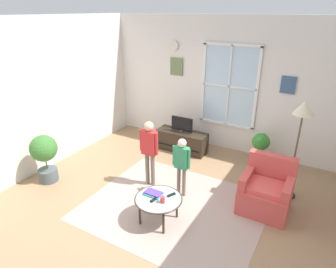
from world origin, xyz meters
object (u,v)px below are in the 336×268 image
television (182,124)px  remote_near_cup (171,195)px  cup (163,200)px  person_red_shirt (149,146)px  potted_plant_by_window (260,146)px  tv_stand (182,141)px  armchair (266,191)px  floor_lamp (302,118)px  coffee_table (158,200)px  potted_plant_corner (45,154)px  book_stack (153,193)px  person_green_shirt (182,161)px  remote_near_books (154,200)px

television → remote_near_cup: (0.95, -2.20, -0.22)m
cup → person_red_shirt: (-0.78, 0.86, 0.32)m
television → potted_plant_by_window: television is taller
tv_stand → armchair: armchair is taller
tv_stand → floor_lamp: (2.45, -0.67, 1.22)m
coffee_table → potted_plant_corner: potted_plant_corner is taller
book_stack → person_green_shirt: person_green_shirt is taller
floor_lamp → television: bearing=164.7°
tv_stand → book_stack: size_ratio=4.21×
cup → person_green_shirt: person_green_shirt is taller
remote_near_cup → remote_near_books: bearing=-125.4°
book_stack → person_green_shirt: size_ratio=0.26×
person_green_shirt → remote_near_cup: bearing=-76.6°
person_green_shirt → floor_lamp: 2.03m
remote_near_books → person_green_shirt: person_green_shirt is taller
cup → person_green_shirt: (-0.12, 0.84, 0.21)m
potted_plant_by_window → potted_plant_corner: size_ratio=0.74×
coffee_table → cup: bearing=-26.6°
book_stack → remote_near_books: book_stack is taller
tv_stand → remote_near_books: size_ratio=8.36×
tv_stand → remote_near_books: (0.79, -2.44, 0.19)m
tv_stand → person_red_shirt: bearing=-84.6°
book_stack → floor_lamp: 2.61m
remote_near_cup → floor_lamp: (1.50, 1.53, 1.03)m
cup → remote_near_cup: 0.22m
person_red_shirt → person_green_shirt: size_ratio=1.16×
person_green_shirt → potted_plant_by_window: size_ratio=1.57×
remote_near_cup → television: bearing=113.4°
cup → person_green_shirt: size_ratio=0.09×
book_stack → armchair: bearing=36.2°
tv_stand → person_green_shirt: bearing=-63.1°
floor_lamp → armchair: bearing=-116.5°
tv_stand → cup: 2.60m
television → remote_near_cup: television is taller
armchair → potted_plant_by_window: 1.55m
book_stack → floor_lamp: bearing=43.2°
book_stack → potted_plant_by_window: bearing=68.3°
armchair → floor_lamp: floor_lamp is taller
cup → remote_near_cup: (0.03, 0.22, -0.04)m
television → armchair: size_ratio=0.58×
television → person_green_shirt: 1.78m
cup → remote_near_books: cup is taller
armchair → potted_plant_corner: potted_plant_corner is taller
armchair → remote_near_books: (-1.38, -1.20, 0.10)m
armchair → person_red_shirt: (-2.02, -0.32, 0.46)m
television → armchair: bearing=-29.7°
book_stack → person_green_shirt: (0.11, 0.73, 0.24)m
book_stack → person_red_shirt: (-0.55, 0.75, 0.35)m
armchair → tv_stand: bearing=150.2°
television → remote_near_books: bearing=-72.1°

